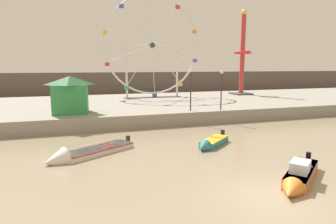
{
  "coord_description": "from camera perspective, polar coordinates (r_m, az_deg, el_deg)",
  "views": [
    {
      "loc": [
        -7.65,
        -9.77,
        5.65
      ],
      "look_at": [
        -1.16,
        10.6,
        2.2
      ],
      "focal_mm": 30.38,
      "sensor_mm": 36.0,
      "label": 1
    }
  ],
  "objects": [
    {
      "name": "motorboat_white_red_stripe",
      "position": [
        18.78,
        -17.21,
        -8.14
      ],
      "size": [
        5.98,
        4.27,
        1.41
      ],
      "rotation": [
        0.0,
        0.0,
        3.66
      ],
      "color": "silver",
      "rests_on": "ground_plane"
    },
    {
      "name": "motorboat_teal_painted",
      "position": [
        20.5,
        8.61,
        -6.18
      ],
      "size": [
        3.51,
        3.12,
        1.05
      ],
      "rotation": [
        0.0,
        0.0,
        3.82
      ],
      "color": "teal",
      "rests_on": "ground_plane"
    },
    {
      "name": "ferris_wheel_white_frame",
      "position": [
        40.26,
        -3.18,
        12.92
      ],
      "size": [
        13.5,
        1.2,
        13.98
      ],
      "color": "silver",
      "rests_on": "quay_promenade"
    },
    {
      "name": "quay_promenade",
      "position": [
        36.15,
        -5.28,
        1.17
      ],
      "size": [
        110.0,
        20.28,
        1.26
      ],
      "primitive_type": "cube",
      "color": "gray",
      "rests_on": "ground_plane"
    },
    {
      "name": "carnival_booth_green_kiosk",
      "position": [
        28.21,
        -19.0,
        3.43
      ],
      "size": [
        3.62,
        3.4,
        3.48
      ],
      "rotation": [
        0.0,
        0.0,
        -0.09
      ],
      "color": "#33934C",
      "rests_on": "quay_promenade"
    },
    {
      "name": "promenade_lamp_far",
      "position": [
        28.94,
        10.67,
        5.44
      ],
      "size": [
        0.32,
        0.32,
        3.95
      ],
      "color": "#2D2D33",
      "rests_on": "quay_promenade"
    },
    {
      "name": "motorboat_orange_hull",
      "position": [
        15.52,
        24.76,
        -11.65
      ],
      "size": [
        4.6,
        3.88,
        1.29
      ],
      "rotation": [
        0.0,
        0.0,
        3.8
      ],
      "color": "orange",
      "rests_on": "ground_plane"
    },
    {
      "name": "promenade_lamp_near",
      "position": [
        28.13,
        4.6,
        5.66
      ],
      "size": [
        0.32,
        0.32,
        4.12
      ],
      "color": "#2D2D33",
      "rests_on": "quay_promenade"
    },
    {
      "name": "drop_tower_red_tower",
      "position": [
        46.1,
        14.69,
        10.4
      ],
      "size": [
        2.8,
        2.8,
        12.88
      ],
      "color": "#BC332D",
      "rests_on": "quay_promenade"
    },
    {
      "name": "ground_plane",
      "position": [
        13.64,
        19.24,
        -15.84
      ],
      "size": [
        240.0,
        240.0,
        0.0
      ],
      "primitive_type": "plane",
      "color": "gray"
    },
    {
      "name": "distant_town_skyline",
      "position": [
        61.09,
        -10.51,
        5.8
      ],
      "size": [
        140.0,
        3.0,
        4.4
      ],
      "primitive_type": "cube",
      "color": "#564C47",
      "rests_on": "ground_plane"
    }
  ]
}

